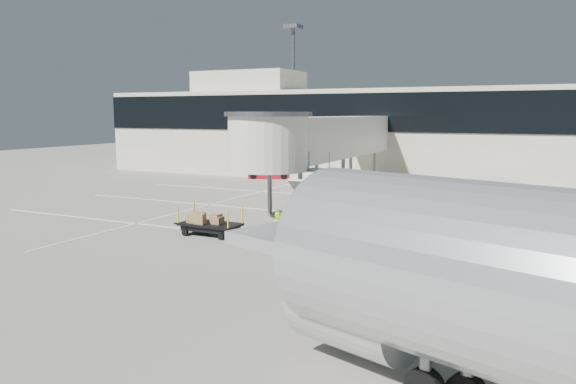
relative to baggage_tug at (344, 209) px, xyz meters
The scene contains 11 objects.
ground 7.95m from the baggage_tug, 88.06° to the right, with size 140.00×140.00×0.00m, color gray.
lane_markings 1.58m from the baggage_tug, 105.74° to the left, with size 40.00×30.00×0.02m.
terminal 22.29m from the baggage_tug, 90.21° to the left, with size 64.00×12.11×15.20m.
jet_bridge 6.79m from the baggage_tug, 130.44° to the left, with size 5.70×20.40×6.03m.
baggage_tug is the anchor object (origin of this frame).
suitcase_cart 6.05m from the baggage_tug, 47.52° to the right, with size 3.67×2.22×1.41m.
box_cart_near 6.45m from the baggage_tug, 77.81° to the right, with size 3.64×1.85×1.40m.
box_cart_far 7.92m from the baggage_tug, 124.40° to the right, with size 3.68×1.51×1.44m.
ground_worker 7.93m from the baggage_tug, 90.18° to the right, with size 0.63×0.41×1.73m, color #9AFF1A.
minivan 9.14m from the baggage_tug, 33.56° to the left, with size 4.23×5.81×2.05m.
belt_loader 20.86m from the baggage_tug, 129.54° to the left, with size 4.31×2.89×1.95m.
Camera 1 is at (10.61, -21.16, 5.96)m, focal length 35.00 mm.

